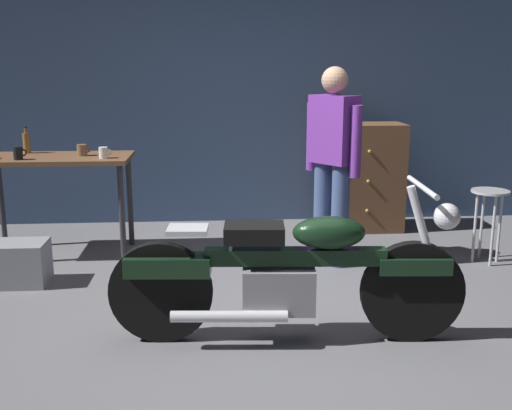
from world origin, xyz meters
The scene contains 12 objects.
ground_plane centered at (0.00, 0.00, 0.00)m, with size 12.00×12.00×0.00m, color slate.
back_wall centered at (0.00, 2.80, 1.55)m, with size 8.00×0.12×3.10m, color #384C70.
workbench centered at (-1.65, 1.63, 0.79)m, with size 1.30×0.64×0.90m.
motorcycle centered at (0.19, -0.26, 0.45)m, with size 2.19×0.60×1.00m.
person_standing centered at (0.73, 1.22, 0.93)m, with size 0.41×0.47×1.67m.
shop_stool centered at (2.09, 1.15, 0.50)m, with size 0.32×0.32×0.64m.
wooden_dresser centered at (1.27, 2.30, 0.55)m, with size 0.80×0.47×1.10m.
storage_bin centered at (-1.80, 0.88, 0.17)m, with size 0.44×0.32×0.34m, color gray.
mug_white_ceramic centered at (-1.20, 1.48, 0.95)m, with size 0.11×0.08×0.10m.
mug_black_matte centered at (-1.90, 1.45, 0.96)m, with size 0.11×0.07×0.11m.
mug_brown_stoneware centered at (-1.41, 1.64, 0.95)m, with size 0.12×0.09×0.10m.
bottle centered at (-1.95, 1.84, 1.00)m, with size 0.06×0.06×0.24m.
Camera 1 is at (-0.26, -3.73, 1.69)m, focal length 42.39 mm.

